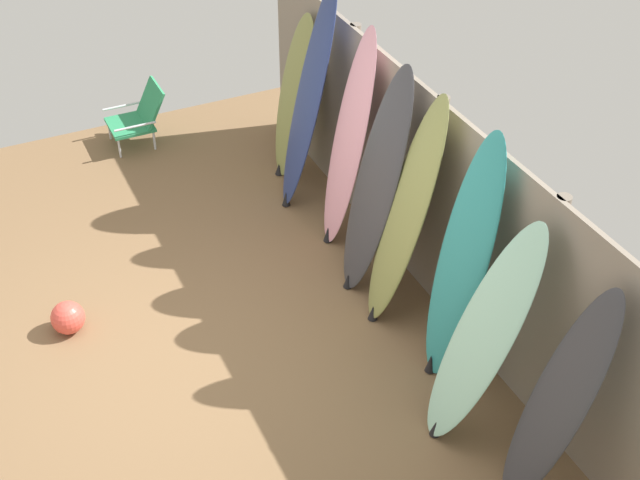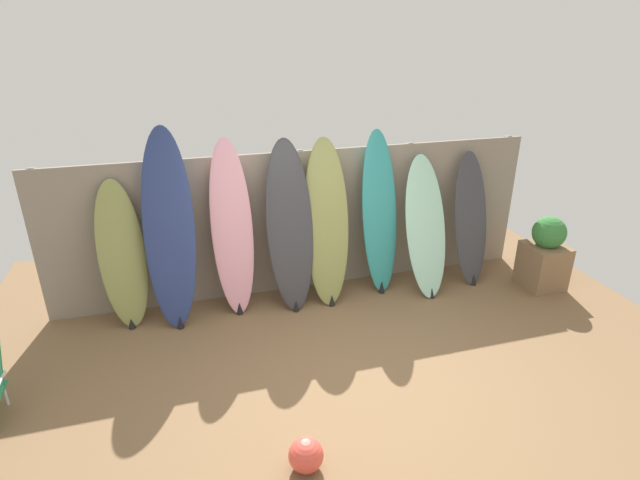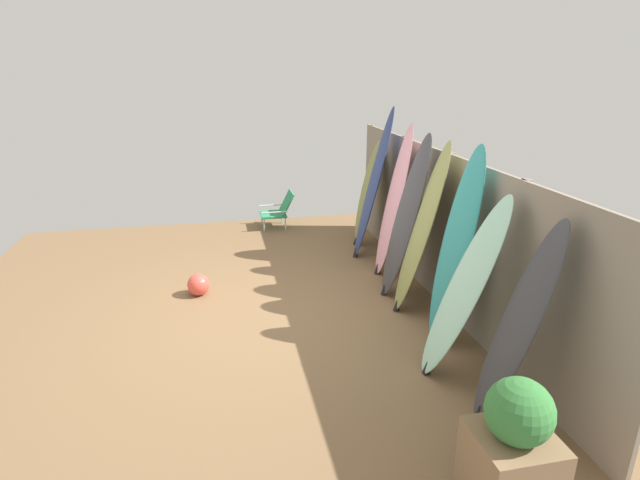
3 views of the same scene
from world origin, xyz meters
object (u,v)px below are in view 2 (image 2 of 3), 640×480
surfboard_charcoal_3 (290,227)px  beach_ball (306,455)px  surfboard_olive_0 (122,256)px  surfboard_teal_5 (380,214)px  surfboard_pink_2 (232,230)px  planter_box (545,255)px  surfboard_navy_1 (169,231)px  surfboard_seafoam_6 (426,227)px  surfboard_charcoal_7 (471,220)px  surfboard_olive_4 (326,224)px

surfboard_charcoal_3 → beach_ball: size_ratio=7.35×
surfboard_olive_0 → surfboard_teal_5: size_ratio=0.82×
surfboard_pink_2 → planter_box: (3.89, -0.59, -0.56)m
surfboard_navy_1 → surfboard_seafoam_6: surfboard_navy_1 is taller
surfboard_navy_1 → beach_ball: (0.87, -2.53, -0.96)m
surfboard_navy_1 → surfboard_seafoam_6: size_ratio=1.30×
surfboard_navy_1 → surfboard_charcoal_7: size_ratio=1.31×
surfboard_charcoal_7 → surfboard_teal_5: bearing=176.1°
surfboard_seafoam_6 → beach_ball: surfboard_seafoam_6 is taller
surfboard_olive_4 → surfboard_teal_5: bearing=5.2°
surfboard_olive_0 → surfboard_navy_1: size_ratio=0.75×
surfboard_olive_0 → surfboard_charcoal_3: 1.89m
surfboard_navy_1 → surfboard_charcoal_7: (3.75, -0.03, -0.26)m
surfboard_olive_4 → planter_box: (2.78, -0.52, -0.54)m
surfboard_pink_2 → surfboard_olive_4: (1.11, -0.07, -0.02)m
surfboard_navy_1 → planter_box: surfboard_navy_1 is taller
surfboard_pink_2 → surfboard_charcoal_3: 0.66m
surfboard_pink_2 → surfboard_teal_5: surfboard_teal_5 is taller
surfboard_teal_5 → beach_ball: 3.18m
surfboard_navy_1 → surfboard_seafoam_6: bearing=-2.2°
surfboard_navy_1 → surfboard_charcoal_3: size_ratio=1.10×
surfboard_pink_2 → planter_box: size_ratio=2.11×
planter_box → beach_ball: size_ratio=3.53×
surfboard_olive_0 → surfboard_charcoal_7: bearing=-1.6°
surfboard_charcoal_3 → surfboard_navy_1: bearing=179.2°
surfboard_olive_4 → beach_ball: bearing=-110.2°
surfboard_navy_1 → surfboard_charcoal_7: 3.76m
surfboard_olive_4 → beach_ball: 2.82m
surfboard_olive_0 → surfboard_seafoam_6: 3.60m
planter_box → beach_ball: planter_box is taller
surfboard_navy_1 → surfboard_teal_5: (2.50, 0.06, -0.09)m
surfboard_olive_4 → surfboard_charcoal_7: size_ratio=1.17×
surfboard_pink_2 → surfboard_charcoal_3: bearing=-7.1°
planter_box → beach_ball: (-3.71, -2.00, -0.31)m
surfboard_charcoal_3 → beach_ball: bearing=-100.8°
surfboard_charcoal_7 → planter_box: surfboard_charcoal_7 is taller
surfboard_pink_2 → surfboard_olive_4: size_ratio=1.03×
surfboard_navy_1 → planter_box: size_ratio=2.29×
surfboard_olive_4 → surfboard_charcoal_3: bearing=-178.4°
surfboard_seafoam_6 → beach_ball: bearing=-132.3°
planter_box → surfboard_charcoal_7: bearing=148.7°
surfboard_seafoam_6 → planter_box: surfboard_seafoam_6 is taller
surfboard_charcoal_3 → surfboard_olive_4: bearing=1.6°
surfboard_seafoam_6 → beach_ball: size_ratio=6.23×
surfboard_teal_5 → planter_box: size_ratio=2.11×
surfboard_teal_5 → beach_ball: (-1.64, -2.58, -0.87)m
surfboard_navy_1 → planter_box: bearing=-6.6°
surfboard_teal_5 → surfboard_seafoam_6: 0.61m
planter_box → surfboard_olive_0: bearing=173.1°
surfboard_charcoal_3 → planter_box: surfboard_charcoal_3 is taller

